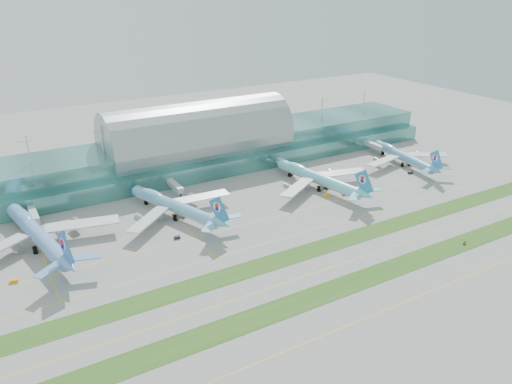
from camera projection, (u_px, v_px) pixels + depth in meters
ground at (317, 251)px, 225.23m from camera, size 700.00×700.00×0.00m
terminal at (198, 146)px, 322.09m from camera, size 340.00×69.10×36.00m
grass_strip_near at (359, 281)px, 202.95m from camera, size 420.00×12.00×0.08m
grass_strip_far at (315, 249)px, 226.80m from camera, size 420.00×12.00×0.08m
taxiline_a at (394, 306)px, 187.06m from camera, size 420.00×0.35×0.01m
taxiline_b at (337, 265)px, 214.09m from camera, size 420.00×0.35×0.01m
taxiline_c at (295, 235)px, 239.54m from camera, size 420.00×0.35×0.01m
taxiline_d at (271, 218)px, 257.03m from camera, size 420.00×0.35×0.01m
airliner_a at (37, 233)px, 226.03m from camera, size 73.18×83.99×23.22m
airliner_b at (173, 205)px, 256.26m from camera, size 62.77×73.00×20.75m
airliner_c at (317, 177)px, 292.03m from camera, size 67.23×77.02×21.24m
airliner_d at (403, 156)px, 330.15m from camera, size 61.54×70.49×19.44m
gse_a at (14, 281)px, 201.79m from camera, size 3.54×2.22×1.24m
gse_b at (55, 261)px, 216.21m from camera, size 3.37×2.42×1.30m
gse_c at (177, 237)px, 236.05m from camera, size 2.93×1.94×1.32m
gse_d at (210, 227)px, 245.90m from camera, size 3.23×1.86×1.53m
gse_e at (326, 195)px, 282.13m from camera, size 3.28×2.00×1.66m
gse_f at (345, 193)px, 284.77m from camera, size 3.35×1.81×1.51m
gse_g at (410, 172)px, 316.00m from camera, size 3.29×1.77×1.53m
gse_h at (427, 167)px, 325.23m from camera, size 4.17×2.82×1.44m
taxiway_sign_east at (465, 243)px, 231.10m from camera, size 2.73×1.12×1.18m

